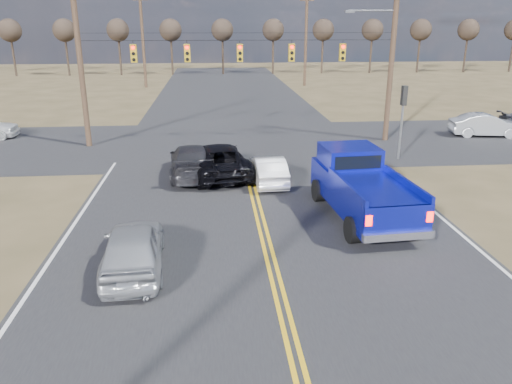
{
  "coord_description": "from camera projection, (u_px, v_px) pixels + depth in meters",
  "views": [
    {
      "loc": [
        -1.67,
        -11.62,
        7.01
      ],
      "look_at": [
        -0.26,
        4.41,
        1.5
      ],
      "focal_mm": 35.0,
      "sensor_mm": 36.0,
      "label": 1
    }
  ],
  "objects": [
    {
      "name": "cross_car_east_near",
      "position": [
        486.0,
        125.0,
        31.9
      ],
      "size": [
        2.21,
        4.59,
        1.45
      ],
      "primitive_type": "imported",
      "rotation": [
        0.0,
        0.0,
        1.41
      ],
      "color": "#AAAEB2",
      "rests_on": "ground"
    },
    {
      "name": "utility_poles",
      "position": [
        241.0,
        55.0,
        27.69
      ],
      "size": [
        19.6,
        58.32,
        10.0
      ],
      "color": "#473323",
      "rests_on": "ground"
    },
    {
      "name": "treeline",
      "position": [
        233.0,
        40.0,
        36.92
      ],
      "size": [
        87.0,
        117.8,
        7.4
      ],
      "color": "#33261C",
      "rests_on": "ground"
    },
    {
      "name": "road_main",
      "position": [
        251.0,
        183.0,
        22.79
      ],
      "size": [
        14.0,
        120.0,
        0.02
      ],
      "primitive_type": "cube",
      "color": "#28282B",
      "rests_on": "ground"
    },
    {
      "name": "signal_gantry",
      "position": [
        249.0,
        57.0,
        28.52
      ],
      "size": [
        19.6,
        4.83,
        10.0
      ],
      "color": "#473323",
      "rests_on": "ground"
    },
    {
      "name": "dgrey_car_queue",
      "position": [
        192.0,
        161.0,
        23.67
      ],
      "size": [
        2.36,
        5.28,
        1.5
      ],
      "primitive_type": "imported",
      "rotation": [
        0.0,
        0.0,
        3.19
      ],
      "color": "#2D2D31",
      "rests_on": "ground"
    },
    {
      "name": "road_cross",
      "position": [
        241.0,
        143.0,
        30.32
      ],
      "size": [
        120.0,
        12.0,
        0.02
      ],
      "primitive_type": "cube",
      "color": "#28282B",
      "rests_on": "ground"
    },
    {
      "name": "pickup_truck",
      "position": [
        361.0,
        187.0,
        18.62
      ],
      "size": [
        2.91,
        6.49,
        2.38
      ],
      "rotation": [
        0.0,
        0.0,
        0.07
      ],
      "color": "black",
      "rests_on": "ground"
    },
    {
      "name": "black_suv",
      "position": [
        217.0,
        160.0,
        23.75
      ],
      "size": [
        3.44,
        5.92,
        1.55
      ],
      "primitive_type": "imported",
      "rotation": [
        0.0,
        0.0,
        3.31
      ],
      "color": "black",
      "rests_on": "ground"
    },
    {
      "name": "ground",
      "position": [
        280.0,
        298.0,
        13.36
      ],
      "size": [
        160.0,
        160.0,
        0.0
      ],
      "primitive_type": "plane",
      "color": "brown",
      "rests_on": "ground"
    },
    {
      "name": "silver_suv",
      "position": [
        133.0,
        247.0,
        14.6
      ],
      "size": [
        2.05,
        4.45,
        1.48
      ],
      "primitive_type": "imported",
      "rotation": [
        0.0,
        0.0,
        3.21
      ],
      "color": "#A3A6AB",
      "rests_on": "ground"
    },
    {
      "name": "white_car_queue",
      "position": [
        269.0,
        170.0,
        22.65
      ],
      "size": [
        1.47,
        3.89,
        1.27
      ],
      "primitive_type": "imported",
      "rotation": [
        0.0,
        0.0,
        3.18
      ],
      "color": "white",
      "rests_on": "ground"
    }
  ]
}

